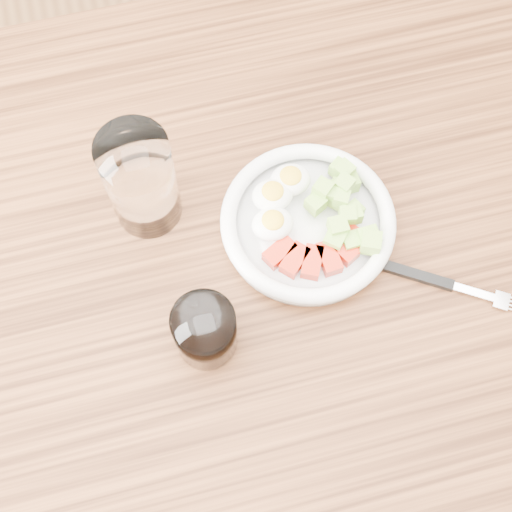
{
  "coord_description": "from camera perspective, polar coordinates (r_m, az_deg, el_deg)",
  "views": [
    {
      "loc": [
        -0.09,
        -0.3,
        1.57
      ],
      "look_at": [
        -0.01,
        0.01,
        0.8
      ],
      "focal_mm": 50.0,
      "sensor_mm": 36.0,
      "label": 1
    }
  ],
  "objects": [
    {
      "name": "coffee_glass",
      "position": [
        0.8,
        -4.1,
        -6.01
      ],
      "size": [
        0.07,
        0.07,
        0.08
      ],
      "color": "white",
      "rests_on": "dining_table"
    },
    {
      "name": "dining_table",
      "position": [
        0.96,
        0.73,
        -3.39
      ],
      "size": [
        1.5,
        0.9,
        0.77
      ],
      "color": "brown",
      "rests_on": "ground"
    },
    {
      "name": "bowl",
      "position": [
        0.87,
        4.2,
        2.87
      ],
      "size": [
        0.21,
        0.21,
        0.05
      ],
      "color": "white",
      "rests_on": "dining_table"
    },
    {
      "name": "fork",
      "position": [
        0.88,
        14.26,
        -1.97
      ],
      "size": [
        0.17,
        0.12,
        0.01
      ],
      "color": "black",
      "rests_on": "dining_table"
    },
    {
      "name": "ground",
      "position": [
        1.6,
        0.44,
        -11.25
      ],
      "size": [
        4.0,
        4.0,
        0.0
      ],
      "primitive_type": "plane",
      "color": "brown",
      "rests_on": "ground"
    },
    {
      "name": "water_glass",
      "position": [
        0.84,
        -9.21,
        5.98
      ],
      "size": [
        0.08,
        0.08,
        0.15
      ],
      "primitive_type": "cylinder",
      "color": "white",
      "rests_on": "dining_table"
    }
  ]
}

